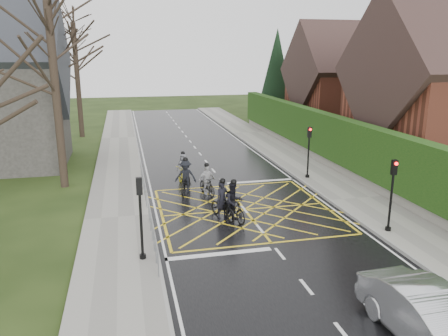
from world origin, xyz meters
name	(u,v)px	position (x,y,z in m)	size (l,w,h in m)	color
ground	(244,210)	(0.00, 0.00, 0.00)	(120.00, 120.00, 0.00)	black
road	(244,209)	(0.00, 0.00, 0.01)	(9.00, 80.00, 0.01)	black
sidewalk_right	(356,199)	(6.00, 0.00, 0.07)	(3.00, 80.00, 0.15)	gray
sidewalk_left	(118,218)	(-6.00, 0.00, 0.07)	(3.00, 80.00, 0.15)	gray
stone_wall	(334,164)	(7.75, 6.00, 0.35)	(0.50, 38.00, 0.70)	slate
hedge	(336,138)	(7.75, 6.00, 2.10)	(0.90, 38.00, 2.80)	#11330E
house_far	(346,87)	(14.75, 18.00, 4.36)	(9.80, 8.80, 10.30)	brown
conifer	(276,77)	(10.75, 26.00, 4.99)	(4.60, 4.60, 10.00)	black
tree_near	(51,43)	(-9.00, 6.00, 7.91)	(9.24, 9.24, 11.44)	black
tree_mid	(52,35)	(-10.00, 14.00, 8.63)	(10.08, 10.08, 12.48)	black
tree_far	(76,56)	(-9.30, 22.00, 7.19)	(8.40, 8.40, 10.40)	black
railing_south	(153,231)	(-4.65, -3.50, 0.78)	(0.05, 5.04, 1.03)	slate
railing_north	(143,178)	(-4.65, 4.00, 0.79)	(0.05, 6.04, 1.03)	slate
traffic_light_ne	(308,153)	(5.10, 4.20, 1.66)	(0.24, 0.31, 3.21)	black
traffic_light_se	(391,196)	(5.10, -4.20, 1.66)	(0.24, 0.31, 3.21)	black
traffic_light_sw	(141,219)	(-5.10, -4.50, 1.66)	(0.24, 0.31, 3.21)	black
cyclist_rear	(223,205)	(-1.28, -0.86, 0.62)	(1.30, 2.07, 1.91)	black
cyclist_back	(234,205)	(-0.87, -1.27, 0.74)	(1.04, 2.02, 1.95)	black
cyclist_mid	(186,180)	(-2.39, 3.35, 0.72)	(1.36, 2.16, 1.98)	black
cyclist_front	(207,183)	(-1.34, 2.72, 0.65)	(1.02, 1.83, 1.76)	black
cyclist_lead	(183,170)	(-2.17, 5.95, 0.60)	(1.29, 1.88, 1.73)	gold
car	(431,320)	(1.92, -10.93, 0.75)	(1.59, 4.57, 1.50)	silver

